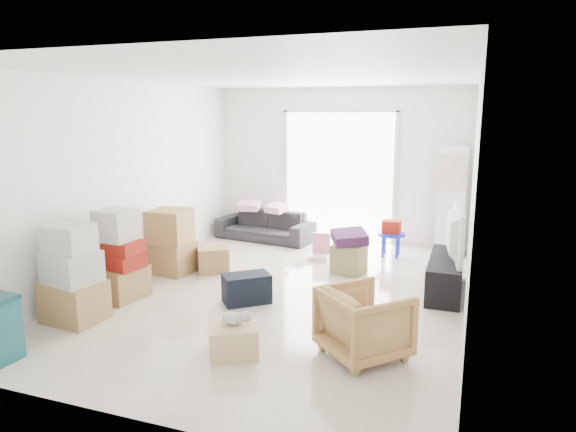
# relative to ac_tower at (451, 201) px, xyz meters

# --- Properties ---
(room_shell) EXTENTS (4.98, 6.48, 3.18)m
(room_shell) POSITION_rel_ac_tower_xyz_m (-1.95, -2.65, 0.48)
(room_shell) COLOR beige
(room_shell) RESTS_ON ground
(sliding_door) EXTENTS (2.10, 0.04, 2.33)m
(sliding_door) POSITION_rel_ac_tower_xyz_m (-1.95, 0.33, 0.37)
(sliding_door) COLOR white
(sliding_door) RESTS_ON room_shell
(ac_tower) EXTENTS (0.45, 0.30, 1.75)m
(ac_tower) POSITION_rel_ac_tower_xyz_m (0.00, 0.00, 0.00)
(ac_tower) COLOR white
(ac_tower) RESTS_ON room_shell
(tv_console) EXTENTS (0.41, 1.37, 0.46)m
(tv_console) POSITION_rel_ac_tower_xyz_m (0.05, -1.94, -0.65)
(tv_console) COLOR black
(tv_console) RESTS_ON room_shell
(television) EXTENTS (0.76, 1.19, 0.15)m
(television) POSITION_rel_ac_tower_xyz_m (0.05, -1.94, -0.35)
(television) COLOR black
(television) RESTS_ON tv_console
(sofa) EXTENTS (1.81, 0.76, 0.69)m
(sofa) POSITION_rel_ac_tower_xyz_m (-3.17, -0.15, -0.53)
(sofa) COLOR #25252A
(sofa) RESTS_ON room_shell
(pillow_left) EXTENTS (0.38, 0.32, 0.11)m
(pillow_left) POSITION_rel_ac_tower_xyz_m (-3.50, -0.12, -0.14)
(pillow_left) COLOR #E9AABC
(pillow_left) RESTS_ON sofa
(pillow_right) EXTENTS (0.44, 0.40, 0.13)m
(pillow_right) POSITION_rel_ac_tower_xyz_m (-2.95, -0.16, -0.13)
(pillow_right) COLOR #E9AABC
(pillow_right) RESTS_ON sofa
(armchair) EXTENTS (0.97, 0.97, 0.73)m
(armchair) POSITION_rel_ac_tower_xyz_m (-0.58, -4.05, -0.51)
(armchair) COLOR #AD894D
(armchair) RESTS_ON room_shell
(box_stack_a) EXTENTS (0.63, 0.55, 1.09)m
(box_stack_a) POSITION_rel_ac_tower_xyz_m (-3.75, -4.30, -0.39)
(box_stack_a) COLOR #AA7F4D
(box_stack_a) RESTS_ON room_shell
(box_stack_b) EXTENTS (0.66, 0.63, 1.12)m
(box_stack_b) POSITION_rel_ac_tower_xyz_m (-3.75, -3.52, -0.39)
(box_stack_b) COLOR #AA7F4D
(box_stack_b) RESTS_ON room_shell
(box_stack_c) EXTENTS (0.67, 0.57, 0.92)m
(box_stack_c) POSITION_rel_ac_tower_xyz_m (-3.72, -2.40, -0.43)
(box_stack_c) COLOR #AA7F4D
(box_stack_c) RESTS_ON room_shell
(loose_box) EXTENTS (0.60, 0.60, 0.36)m
(loose_box) POSITION_rel_ac_tower_xyz_m (-3.17, -2.16, -0.69)
(loose_box) COLOR #AA7F4D
(loose_box) RESTS_ON room_shell
(duffel_bag) EXTENTS (0.64, 0.61, 0.35)m
(duffel_bag) POSITION_rel_ac_tower_xyz_m (-2.20, -3.14, -0.70)
(duffel_bag) COLOR black
(duffel_bag) RESTS_ON room_shell
(ottoman) EXTENTS (0.48, 0.48, 0.42)m
(ottoman) POSITION_rel_ac_tower_xyz_m (-1.30, -1.58, -0.66)
(ottoman) COLOR #969257
(ottoman) RESTS_ON room_shell
(blanket) EXTENTS (0.62, 0.62, 0.14)m
(blanket) POSITION_rel_ac_tower_xyz_m (-1.30, -1.58, -0.38)
(blanket) COLOR #431C48
(blanket) RESTS_ON ottoman
(kids_table) EXTENTS (0.44, 0.44, 0.58)m
(kids_table) POSITION_rel_ac_tower_xyz_m (-0.87, -0.48, -0.47)
(kids_table) COLOR #111AC5
(kids_table) RESTS_ON room_shell
(toy_walker) EXTENTS (0.32, 0.29, 0.40)m
(toy_walker) POSITION_rel_ac_tower_xyz_m (-1.88, -1.03, -0.76)
(toy_walker) COLOR silver
(toy_walker) RESTS_ON room_shell
(wood_crate) EXTENTS (0.61, 0.61, 0.30)m
(wood_crate) POSITION_rel_ac_tower_xyz_m (-1.76, -4.42, -0.73)
(wood_crate) COLOR tan
(wood_crate) RESTS_ON room_shell
(plush_bunny) EXTENTS (0.29, 0.16, 0.15)m
(plush_bunny) POSITION_rel_ac_tower_xyz_m (-1.73, -4.42, -0.51)
(plush_bunny) COLOR #B2ADA8
(plush_bunny) RESTS_ON wood_crate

